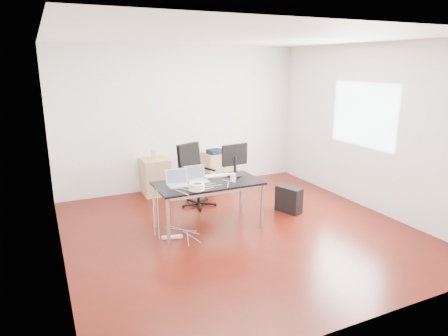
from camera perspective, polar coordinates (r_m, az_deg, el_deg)
name	(u,v)px	position (r m, az deg, el deg)	size (l,w,h in m)	color
room_shell	(242,140)	(5.78, 2.64, 4.08)	(5.00, 5.00, 5.00)	#3C0C06
desk	(208,186)	(6.04, -2.28, -2.53)	(1.60, 0.80, 0.73)	black
office_chair	(195,172)	(7.08, -4.18, -0.56)	(0.62, 0.63, 1.08)	black
filing_cabinet_left	(156,177)	(7.80, -9.75, -1.22)	(0.50, 0.50, 0.70)	#A48252
filing_cabinet_right	(217,169)	(8.22, -1.03, -0.17)	(0.50, 0.50, 0.70)	#A48252
pc_tower	(289,199)	(6.90, 9.24, -4.46)	(0.20, 0.45, 0.44)	black
wastebasket	(209,185)	(7.90, -2.18, -2.40)	(0.24, 0.24, 0.28)	black
power_strip	(172,237)	(5.95, -7.42, -9.75)	(0.30, 0.06, 0.04)	white
laptop_left	(178,182)	(5.89, -6.52, -1.98)	(0.34, 0.27, 0.23)	silver
laptop_right	(197,178)	(6.05, -3.94, -1.44)	(0.33, 0.25, 0.23)	silver
monitor	(235,158)	(6.31, 1.54, 1.41)	(0.45, 0.26, 0.51)	black
keyboard	(217,176)	(6.33, -0.99, -1.09)	(0.44, 0.14, 0.02)	white
cup_white	(233,177)	(6.07, 1.26, -1.33)	(0.08, 0.08, 0.12)	white
cup_brown	(234,177)	(6.14, 1.43, -1.24)	(0.08, 0.08, 0.10)	#552B1D
cable_coil	(197,187)	(5.65, -3.94, -2.69)	(0.24, 0.24, 0.11)	white
power_adapter	(201,186)	(5.79, -3.26, -2.64)	(0.07, 0.07, 0.03)	white
speaker	(154,155)	(7.67, -10.01, 1.90)	(0.09, 0.08, 0.18)	#9E9E9E
navy_garment	(215,151)	(8.03, -1.25, 2.37)	(0.30, 0.24, 0.09)	black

